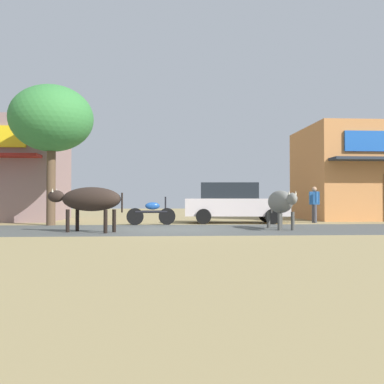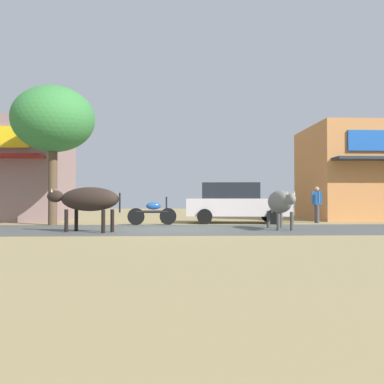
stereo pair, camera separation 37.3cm
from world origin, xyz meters
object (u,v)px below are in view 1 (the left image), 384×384
parked_motorcycle (152,212)px  cow_near_brown (89,200)px  parked_hatchback_car (234,203)px  cow_far_dark (281,202)px  pedestrian_by_shop (314,202)px  roadside_tree (51,119)px

parked_motorcycle → cow_near_brown: cow_near_brown is taller
parked_hatchback_car → cow_far_dark: 4.20m
cow_near_brown → parked_hatchback_car: bearing=45.0°
cow_far_dark → parked_hatchback_car: bearing=101.4°
parked_motorcycle → pedestrian_by_shop: 6.80m
roadside_tree → pedestrian_by_shop: bearing=6.5°
parked_motorcycle → pedestrian_by_shop: bearing=9.7°
cow_near_brown → pedestrian_by_shop: pedestrian_by_shop is taller
parked_motorcycle → roadside_tree: bearing=-179.4°
parked_hatchback_car → cow_near_brown: (-5.07, -5.07, 0.10)m
cow_near_brown → pedestrian_by_shop: bearing=30.7°
roadside_tree → cow_far_dark: bearing=-19.9°
pedestrian_by_shop → cow_near_brown: bearing=-149.3°
cow_far_dark → pedestrian_by_shop: size_ratio=1.71×
cow_far_dark → parked_motorcycle: bearing=145.1°
roadside_tree → pedestrian_by_shop: size_ratio=3.48×
parked_motorcycle → cow_far_dark: bearing=-34.9°
cow_near_brown → cow_far_dark: bearing=9.2°
parked_motorcycle → pedestrian_by_shop: (6.69, 1.14, 0.40)m
cow_far_dark → pedestrian_by_shop: pedestrian_by_shop is taller
roadside_tree → cow_near_brown: (2.00, -3.82, -3.01)m
parked_motorcycle → cow_near_brown: size_ratio=0.76×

